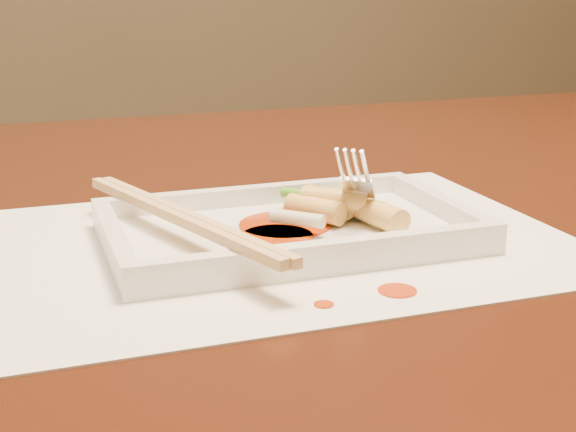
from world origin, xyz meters
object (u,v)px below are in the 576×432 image
object	(u,v)px
table	(292,300)
chopstick_a	(175,217)
plate_base	(288,235)
fork	(369,118)
placemat	(288,241)

from	to	relation	value
table	chopstick_a	distance (m)	0.22
plate_base	fork	distance (m)	0.11
chopstick_a	plate_base	bearing A→B (deg)	0.00
table	plate_base	xyz separation A→B (m)	(-0.05, -0.12, 0.11)
chopstick_a	fork	size ratio (longest dim) A/B	1.75
plate_base	fork	bearing A→B (deg)	14.42
chopstick_a	fork	bearing A→B (deg)	6.75
chopstick_a	fork	xyz separation A→B (m)	(0.15, 0.02, 0.06)
chopstick_a	fork	world-z (taller)	fork
plate_base	fork	size ratio (longest dim) A/B	1.86
table	chopstick_a	bearing A→B (deg)	-136.29
placemat	chopstick_a	size ratio (longest dim) A/B	1.64
table	placemat	world-z (taller)	placemat
placemat	chopstick_a	bearing A→B (deg)	180.00
table	placemat	size ratio (longest dim) A/B	3.50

